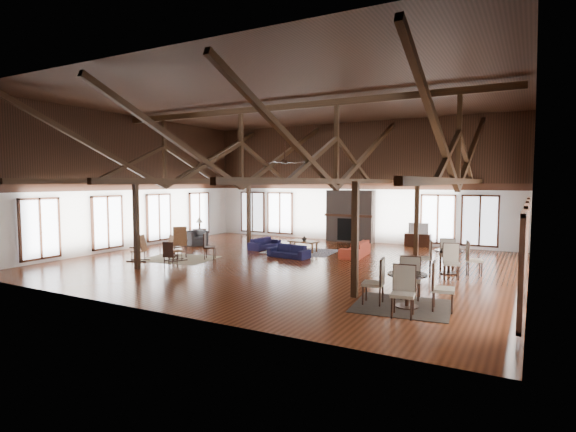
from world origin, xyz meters
The scene contains 31 objects.
floor centered at (0.00, 0.00, 0.00)m, with size 16.00×16.00×0.00m, color #5F2914.
ceiling centered at (0.00, 0.00, 6.00)m, with size 16.00×14.00×0.02m, color black.
wall_back centered at (0.00, 7.00, 3.00)m, with size 16.00×0.02×6.00m, color white.
wall_front centered at (0.00, -7.00, 3.00)m, with size 16.00×0.02×6.00m, color white.
wall_left centered at (-8.00, 0.00, 3.00)m, with size 0.02×14.00×6.00m, color white.
wall_right centered at (8.00, 0.00, 3.00)m, with size 0.02×14.00×6.00m, color white.
roof_truss centered at (0.00, 0.00, 4.03)m, with size 15.60×14.07×3.14m.
post_grid centered at (0.00, 0.00, 1.52)m, with size 8.16×7.16×3.05m.
fireplace centered at (0.00, 6.67, 1.29)m, with size 2.50×0.69×2.60m.
ceiling_fan centered at (0.50, -1.00, 3.73)m, with size 1.60×1.60×0.75m.
sofa_navy_front centered at (-0.48, 1.09, 0.25)m, with size 1.71×0.67×0.50m, color #141438.
sofa_navy_left centered at (-2.57, 2.63, 0.24)m, with size 0.65×1.66×0.49m, color #171439.
sofa_orange centered at (1.76, 2.62, 0.30)m, with size 0.81×2.08×0.61m, color #AD3621.
coffee_table centered at (-0.60, 2.62, 0.43)m, with size 1.36×0.84×0.49m.
vase centered at (-0.56, 2.63, 0.59)m, with size 0.20×0.20×0.21m, color #B2B2B2.
armchair centered at (-6.13, 2.00, 0.34)m, with size 0.91×1.04×0.68m, color #2B2B2D.
side_table_lamp centered at (-6.71, 3.07, 0.48)m, with size 0.49×0.49×1.26m.
rocking_chair_a centered at (-4.45, -0.83, 0.58)m, with size 1.01×1.04×1.23m.
rocking_chair_b centered at (-3.94, -1.77, 0.47)m, with size 0.69×0.87×1.00m.
rocking_chair_c centered at (-5.05, -2.37, 0.47)m, with size 0.88×0.67×1.01m.
side_chair_a centered at (-3.09, -0.79, 0.60)m, with size 0.59×0.59×1.03m.
side_chair_b centered at (-3.05, -2.92, 0.55)m, with size 0.49×0.49×0.95m.
cafe_table_near centered at (5.45, -3.80, 0.57)m, with size 2.23×2.23×1.14m.
cafe_table_far centered at (5.68, 0.83, 0.54)m, with size 2.13×2.13×1.09m.
cup_near centered at (5.47, -3.75, 0.87)m, with size 0.12×0.12×0.10m, color #B2B2B2.
cup_far centered at (5.69, 0.80, 0.84)m, with size 0.13×0.13×0.10m, color #B2B2B2.
tv_console centered at (3.35, 6.75, 0.29)m, with size 1.18×0.44×0.59m, color black.
television centered at (3.37, 6.75, 0.85)m, with size 0.90×0.12×0.52m, color #B2B2B2.
rug_tan centered at (-4.11, -1.27, 0.01)m, with size 2.67×2.09×0.01m, color tan.
rug_navy centered at (-0.73, 2.68, 0.01)m, with size 2.93×2.19×0.01m, color #181D44.
rug_dark centered at (5.32, -3.76, 0.01)m, with size 2.27×2.06×0.01m, color black.
Camera 1 is at (8.05, -14.54, 3.05)m, focal length 28.00 mm.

